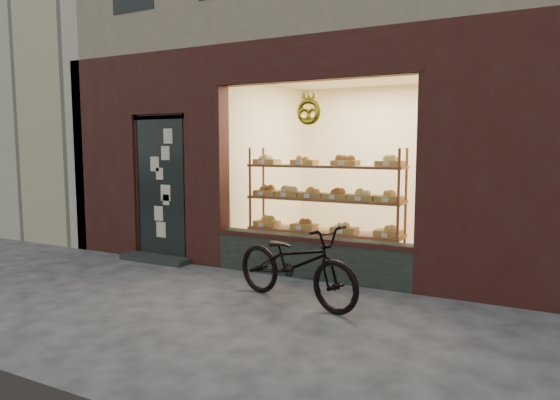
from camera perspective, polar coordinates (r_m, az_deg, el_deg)
The scene contains 4 objects.
ground at distance 5.15m, azimuth -11.22°, elevation -13.52°, with size 90.00×90.00×0.00m, color #353539.
neighbor_left at distance 15.93m, azimuth -26.83°, elevation 15.57°, with size 12.00×7.00×9.00m, color beige.
display_shelf at distance 6.88m, azimuth 5.07°, elevation -0.96°, with size 2.20×0.45×1.70m.
bicycle at distance 5.53m, azimuth 1.79°, elevation -7.22°, with size 0.59×1.69×0.89m, color black.
Camera 1 is at (3.07, -3.76, 1.73)m, focal length 32.00 mm.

